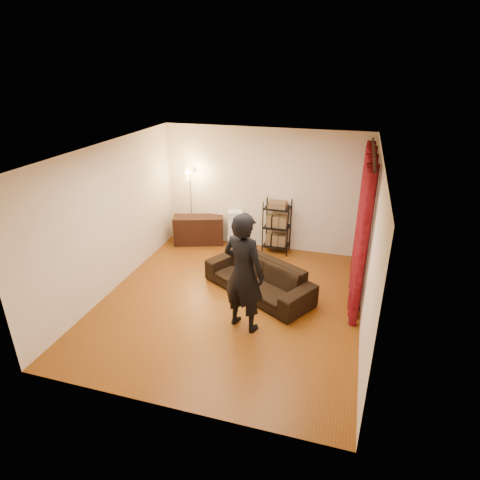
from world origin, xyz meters
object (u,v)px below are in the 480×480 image
(person, at_px, (244,273))
(media_cabinet, at_px, (199,230))
(wire_shelf, at_px, (277,227))
(sofa, at_px, (258,278))
(storage_boxes, at_px, (235,229))
(floor_lamp, at_px, (191,207))

(person, distance_m, media_cabinet, 3.47)
(media_cabinet, distance_m, wire_shelf, 1.86)
(sofa, xyz_separation_m, storage_boxes, (-1.01, 1.85, 0.12))
(storage_boxes, distance_m, wire_shelf, 0.99)
(wire_shelf, xyz_separation_m, floor_lamp, (-1.97, -0.12, 0.31))
(person, xyz_separation_m, floor_lamp, (-2.02, 2.77, -0.07))
(storage_boxes, bearing_deg, sofa, -61.46)
(storage_boxes, height_order, wire_shelf, wire_shelf)
(sofa, height_order, wire_shelf, wire_shelf)
(sofa, xyz_separation_m, floor_lamp, (-2.00, 1.70, 0.61))
(media_cabinet, bearing_deg, sofa, -61.19)
(media_cabinet, relative_size, wire_shelf, 0.94)
(sofa, bearing_deg, wire_shelf, 121.27)
(sofa, xyz_separation_m, wire_shelf, (-0.04, 1.82, 0.30))
(media_cabinet, distance_m, floor_lamp, 0.60)
(person, bearing_deg, media_cabinet, -37.72)
(media_cabinet, bearing_deg, storage_boxes, -12.31)
(sofa, distance_m, wire_shelf, 1.84)
(wire_shelf, distance_m, floor_lamp, 1.99)
(wire_shelf, bearing_deg, person, -80.36)
(media_cabinet, bearing_deg, person, -74.18)
(person, xyz_separation_m, wire_shelf, (-0.05, 2.89, -0.38))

